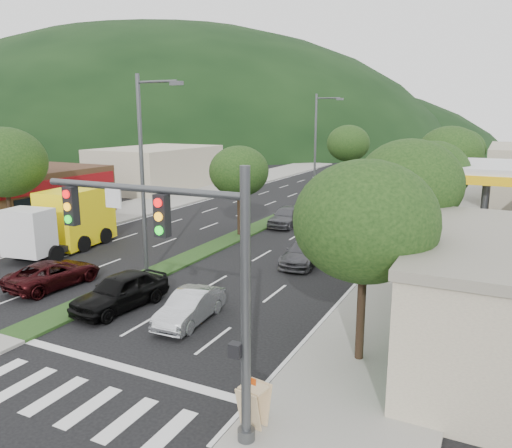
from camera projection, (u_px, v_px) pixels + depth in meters
The scene contains 28 objects.
ground at pixel (10, 339), 18.39m from camera, with size 160.00×160.00×0.00m, color black.
sidewalk_right at pixel (444, 232), 34.89m from camera, with size 5.00×90.00×0.15m, color gray.
sidewalk_left at pixel (151, 204), 45.90m from camera, with size 6.00×90.00×0.15m, color gray.
median at pixel (294, 211), 42.92m from camera, with size 1.60×56.00×0.12m, color #1B3814.
traffic_signal at pixel (188, 259), 12.16m from camera, with size 6.12×0.40×7.00m.
shop_left at pixel (14, 195), 39.08m from camera, with size 10.15×12.00×4.00m.
bldg_left_far at pixel (157, 168), 55.91m from camera, with size 9.00×14.00×4.60m, color beige.
hill_far at pixel (149, 143), 149.34m from camera, with size 176.00×132.00×82.00m, color black.
tree_r_a at pixel (365, 221), 15.69m from camera, with size 4.60×4.60×6.63m.
tree_r_b at pixel (409, 184), 22.66m from camera, with size 4.80×4.80×6.94m.
tree_r_c at pixel (432, 173), 29.73m from camera, with size 4.40×4.40×6.48m.
tree_r_d at pixel (450, 154), 38.40m from camera, with size 5.00×5.00×7.17m.
tree_r_e at pixel (460, 150), 47.23m from camera, with size 4.60×4.60×6.71m.
tree_med_near at pixel (239, 171), 33.23m from camera, with size 4.00×4.00×6.02m.
tree_med_far at pixel (348, 143), 55.89m from camera, with size 4.80×4.80×6.94m.
tree_l_a at pixel (5, 162), 31.45m from camera, with size 5.20×5.20×7.25m.
streetlight_near at pixel (145, 168), 24.13m from camera, with size 2.60×0.25×10.00m.
streetlight_mid at pixel (317, 143), 46.04m from camera, with size 2.60×0.25×10.00m.
sedan_silver at pixel (190, 307), 19.82m from camera, with size 1.34×3.85×1.27m, color #B7B9BF.
suv_maroon at pixel (54, 274), 23.97m from camera, with size 2.13×4.61×1.28m, color black.
car_queue_a at pixel (120, 291), 21.21m from camera, with size 1.82×4.52×1.54m, color black.
car_queue_b at pixel (304, 252), 27.65m from camera, with size 1.79×4.41×1.28m, color #48484C.
car_queue_c at pixel (322, 207), 41.03m from camera, with size 1.48×4.25×1.40m, color #420B11.
car_queue_d at pixel (406, 202), 42.87m from camera, with size 2.51×5.45×1.51m, color black.
car_queue_e at pixel (287, 216), 37.08m from camera, with size 1.77×4.39×1.50m, color #494A4E.
box_truck at pixel (67, 222), 30.51m from camera, with size 3.65×7.64×3.62m.
motorhome at pixel (408, 191), 40.70m from camera, with size 4.19×10.11×3.77m.
a_frame_sign at pixel (254, 402), 12.92m from camera, with size 0.78×0.86×1.51m.
Camera 1 is at (15.69, -11.29, 8.08)m, focal length 35.00 mm.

